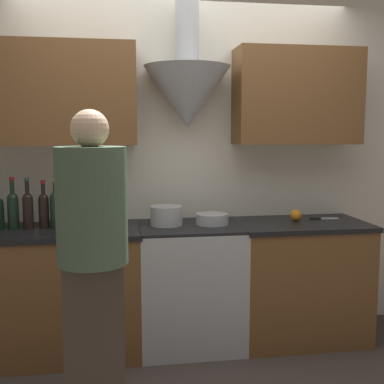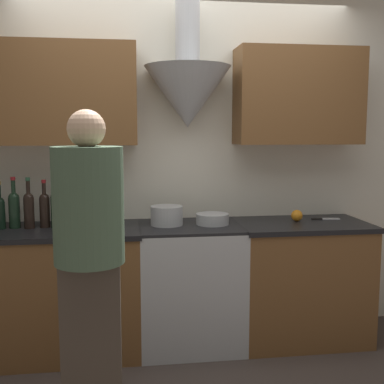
{
  "view_description": "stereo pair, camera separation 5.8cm",
  "coord_description": "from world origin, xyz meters",
  "views": [
    {
      "loc": [
        -0.5,
        -2.96,
        1.54
      ],
      "look_at": [
        0.0,
        0.26,
        1.13
      ],
      "focal_mm": 45.0,
      "sensor_mm": 36.0,
      "label": 1
    },
    {
      "loc": [
        -0.45,
        -2.97,
        1.54
      ],
      "look_at": [
        0.0,
        0.26,
        1.13
      ],
      "focal_mm": 45.0,
      "sensor_mm": 36.0,
      "label": 2
    }
  ],
  "objects": [
    {
      "name": "stock_pot",
      "position": [
        -0.16,
        0.39,
        0.95
      ],
      "size": [
        0.23,
        0.23,
        0.14
      ],
      "color": "#B7BABC",
      "rests_on": "stove_range"
    },
    {
      "name": "stove_range",
      "position": [
        0.0,
        0.36,
        0.45
      ],
      "size": [
        0.73,
        0.6,
        0.88
      ],
      "color": "#B7BABC",
      "rests_on": "ground_plane"
    },
    {
      "name": "wine_bottle_6",
      "position": [
        -1.01,
        0.43,
        1.02
      ],
      "size": [
        0.07,
        0.07,
        0.33
      ],
      "color": "black",
      "rests_on": "counter_left"
    },
    {
      "name": "chefs_knife",
      "position": [
        1.05,
        0.44,
        0.89
      ],
      "size": [
        0.22,
        0.05,
        0.01
      ],
      "rotation": [
        0.0,
        0.0,
        -0.08
      ],
      "color": "silver",
      "rests_on": "counter_right"
    },
    {
      "name": "wine_bottle_5",
      "position": [
        -1.11,
        0.4,
        1.02
      ],
      "size": [
        0.07,
        0.07,
        0.35
      ],
      "color": "black",
      "rests_on": "counter_left"
    },
    {
      "name": "ground_plane",
      "position": [
        0.0,
        0.0,
        0.0
      ],
      "size": [
        12.0,
        12.0,
        0.0
      ],
      "primitive_type": "plane",
      "color": "#423833"
    },
    {
      "name": "mixing_bowl",
      "position": [
        0.16,
        0.37,
        0.92
      ],
      "size": [
        0.23,
        0.23,
        0.08
      ],
      "color": "#B7BABC",
      "rests_on": "stove_range"
    },
    {
      "name": "wall_back",
      "position": [
        -0.06,
        0.63,
        1.47
      ],
      "size": [
        8.4,
        0.62,
        2.6
      ],
      "color": "silver",
      "rests_on": "ground_plane"
    },
    {
      "name": "wine_bottle_3",
      "position": [
        -1.3,
        0.41,
        1.01
      ],
      "size": [
        0.07,
        0.07,
        0.33
      ],
      "color": "black",
      "rests_on": "counter_left"
    },
    {
      "name": "wine_bottle_7",
      "position": [
        -0.93,
        0.4,
        1.03
      ],
      "size": [
        0.08,
        0.08,
        0.34
      ],
      "color": "black",
      "rests_on": "counter_left"
    },
    {
      "name": "counter_right",
      "position": [
        0.83,
        0.36,
        0.44
      ],
      "size": [
        0.95,
        0.62,
        0.88
      ],
      "color": "brown",
      "rests_on": "ground_plane"
    },
    {
      "name": "wine_bottle_8",
      "position": [
        -0.82,
        0.4,
        1.01
      ],
      "size": [
        0.07,
        0.07,
        0.33
      ],
      "color": "black",
      "rests_on": "counter_left"
    },
    {
      "name": "orange_fruit",
      "position": [
        0.81,
        0.4,
        0.93
      ],
      "size": [
        0.08,
        0.08,
        0.08
      ],
      "color": "orange",
      "rests_on": "counter_right"
    },
    {
      "name": "counter_left",
      "position": [
        -1.02,
        0.36,
        0.44
      ],
      "size": [
        1.34,
        0.62,
        0.88
      ],
      "color": "brown",
      "rests_on": "ground_plane"
    },
    {
      "name": "person_foreground_left",
      "position": [
        -0.63,
        -0.66,
        0.91
      ],
      "size": [
        0.34,
        0.34,
        1.65
      ],
      "color": "#473D33",
      "rests_on": "ground_plane"
    },
    {
      "name": "wine_bottle_4",
      "position": [
        -1.21,
        0.43,
        1.02
      ],
      "size": [
        0.08,
        0.08,
        0.35
      ],
      "color": "black",
      "rests_on": "counter_left"
    }
  ]
}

